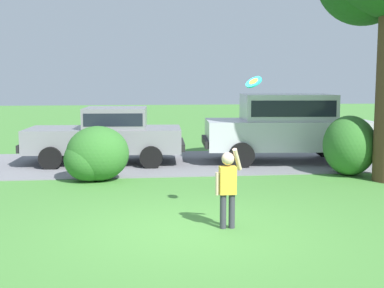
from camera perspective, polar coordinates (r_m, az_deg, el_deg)
ground_plane at (r=8.32m, az=-0.62°, el=-9.29°), size 80.00×80.00×0.00m
driveway_strip at (r=14.75m, az=-3.34°, el=-2.04°), size 28.00×4.40×0.02m
shrub_near_tree at (r=12.30m, az=-10.53°, el=-1.24°), size 1.49×1.27×1.27m
shrub_centre_left at (r=13.38m, az=16.70°, el=-0.15°), size 1.26×1.43×1.46m
parked_sedan at (r=14.75m, az=-9.09°, el=1.16°), size 4.50×2.29×1.56m
parked_suv at (r=15.00m, az=10.25°, el=2.11°), size 4.82×2.37×1.92m
child_thrower at (r=8.26m, az=3.89°, el=-4.30°), size 0.45×0.27×1.29m
frisbee at (r=8.60m, az=6.71°, el=6.69°), size 0.30×0.27×0.25m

